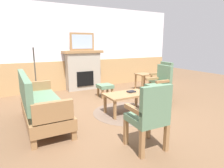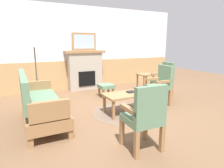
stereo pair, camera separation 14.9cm
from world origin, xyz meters
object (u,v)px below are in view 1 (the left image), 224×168
armchair_front_left (149,115)px  floor_lamp_by_couch (33,46)px  couch (41,105)px  framed_picture (82,42)px  fireplace (83,70)px  armchair_near_fireplace (162,77)px  footstool (105,87)px  book_on_table (131,92)px  side_table (144,77)px  coffee_table (127,96)px  armchair_by_window_left (160,83)px

armchair_front_left → floor_lamp_by_couch: floor_lamp_by_couch is taller
couch → framed_picture: bearing=54.1°
fireplace → armchair_near_fireplace: bearing=-46.6°
footstool → floor_lamp_by_couch: (-1.82, 0.09, 1.17)m
footstool → floor_lamp_by_couch: floor_lamp_by_couch is taller
couch → armchair_near_fireplace: 3.49m
book_on_table → couch: bearing=174.8°
couch → floor_lamp_by_couch: floor_lamp_by_couch is taller
framed_picture → footstool: 1.75m
framed_picture → armchair_near_fireplace: 2.75m
fireplace → armchair_near_fireplace: 2.55m
armchair_front_left → side_table: size_ratio=1.78×
couch → footstool: bearing=31.3°
side_table → coffee_table: bearing=-137.4°
framed_picture → couch: bearing=-125.9°
framed_picture → armchair_front_left: (-0.49, -3.99, -1.02)m
couch → footstool: (1.91, 1.16, -0.11)m
fireplace → armchair_front_left: size_ratio=1.33×
floor_lamp_by_couch → armchair_by_window_left: bearing=-25.6°
fireplace → book_on_table: fireplace is taller
coffee_table → armchair_by_window_left: bearing=7.7°
fireplace → side_table: bearing=-33.5°
armchair_by_window_left → floor_lamp_by_couch: floor_lamp_by_couch is taller
fireplace → coffee_table: size_ratio=1.35×
armchair_by_window_left → side_table: size_ratio=1.78×
coffee_table → armchair_by_window_left: 1.11m
fireplace → footstool: 1.26m
couch → coffee_table: (1.75, -0.22, -0.01)m
book_on_table → floor_lamp_by_couch: (-1.81, 1.43, 1.00)m
couch → book_on_table: 1.91m
framed_picture → coffee_table: (0.06, -2.56, -1.17)m
armchair_by_window_left → armchair_front_left: bearing=-136.0°
framed_picture → couch: 3.12m
footstool → floor_lamp_by_couch: bearing=177.2°
book_on_table → footstool: (0.01, 1.34, -0.17)m
side_table → armchair_near_fireplace: bearing=-82.7°
armchair_by_window_left → armchair_front_left: (-1.63, -1.58, 0.00)m
armchair_front_left → fireplace: bearing=83.0°
fireplace → framed_picture: (0.00, 0.00, 0.91)m
framed_picture → fireplace: bearing=-90.0°
side_table → floor_lamp_by_couch: size_ratio=0.33×
fireplace → framed_picture: bearing=90.0°
armchair_near_fireplace → floor_lamp_by_couch: bearing=167.3°
book_on_table → footstool: book_on_table is taller
armchair_front_left → side_table: (2.14, 2.90, -0.10)m
couch → armchair_by_window_left: 2.85m
coffee_table → floor_lamp_by_couch: (-1.66, 1.47, 1.06)m
armchair_front_left → floor_lamp_by_couch: 3.24m
armchair_near_fireplace → side_table: (-0.10, 0.76, -0.10)m
footstool → armchair_front_left: armchair_front_left is taller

